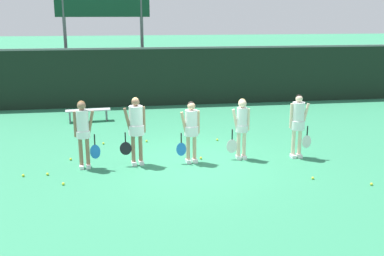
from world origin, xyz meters
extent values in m
plane|color=#2D7F56|center=(0.00, 0.00, 0.00)|extent=(140.00, 140.00, 0.00)
cube|color=black|center=(0.00, 7.64, 1.21)|extent=(60.00, 0.06, 2.41)
cube|color=slate|center=(0.00, 7.64, 2.45)|extent=(60.00, 0.08, 0.08)
cylinder|color=#515156|center=(-4.13, 8.75, 2.60)|extent=(0.14, 0.14, 5.20)
cylinder|color=#515156|center=(-0.87, 8.75, 2.60)|extent=(0.14, 0.14, 5.20)
cube|color=#B2B2B7|center=(-3.07, 5.15, 0.42)|extent=(1.63, 0.51, 0.04)
cylinder|color=slate|center=(-2.43, 5.33, 0.20)|extent=(0.06, 0.06, 0.40)
cylinder|color=slate|center=(-2.41, 5.08, 0.20)|extent=(0.06, 0.06, 0.40)
cylinder|color=slate|center=(-3.74, 5.21, 0.20)|extent=(0.06, 0.06, 0.40)
cylinder|color=slate|center=(-3.72, 4.96, 0.20)|extent=(0.06, 0.06, 0.40)
cylinder|color=#8C664C|center=(-2.73, -0.07, 0.42)|extent=(0.10, 0.10, 0.84)
cylinder|color=#8C664C|center=(-2.90, -0.08, 0.42)|extent=(0.10, 0.10, 0.84)
cube|color=white|center=(-2.73, -0.10, 0.04)|extent=(0.13, 0.25, 0.09)
cube|color=white|center=(-2.90, -0.11, 0.04)|extent=(0.13, 0.25, 0.09)
cylinder|color=white|center=(-2.82, -0.07, 0.90)|extent=(0.36, 0.36, 0.18)
cylinder|color=white|center=(-2.82, -0.07, 1.18)|extent=(0.31, 0.31, 0.69)
sphere|color=#8C664C|center=(-2.82, -0.07, 1.63)|extent=(0.22, 0.22, 0.22)
sphere|color=olive|center=(-2.82, -0.05, 1.66)|extent=(0.20, 0.20, 0.20)
cylinder|color=#8C664C|center=(-2.63, -0.06, 1.17)|extent=(0.22, 0.09, 0.66)
cylinder|color=#8C664C|center=(-3.00, -0.09, 1.17)|extent=(0.08, 0.08, 0.66)
cylinder|color=black|center=(-2.54, -0.08, 0.75)|extent=(0.03, 0.03, 0.27)
ellipsoid|color=blue|center=(-2.54, -0.08, 0.42)|extent=(0.26, 0.03, 0.38)
cylinder|color=#8C664C|center=(-1.38, 0.01, 0.43)|extent=(0.10, 0.10, 0.85)
cylinder|color=#8C664C|center=(-1.57, -0.02, 0.43)|extent=(0.10, 0.10, 0.85)
cube|color=white|center=(-1.37, -0.02, 0.04)|extent=(0.15, 0.25, 0.09)
cube|color=white|center=(-1.57, -0.05, 0.04)|extent=(0.15, 0.25, 0.09)
cylinder|color=white|center=(-1.48, 0.00, 0.94)|extent=(0.41, 0.41, 0.25)
cylinder|color=white|center=(-1.48, 0.00, 1.21)|extent=(0.36, 0.36, 0.72)
sphere|color=#8C664C|center=(-1.48, 0.00, 1.67)|extent=(0.20, 0.20, 0.20)
sphere|color=#D8B772|center=(-1.48, 0.02, 1.70)|extent=(0.19, 0.19, 0.19)
cylinder|color=#8C664C|center=(-1.69, -0.04, 1.20)|extent=(0.23, 0.11, 0.68)
cylinder|color=#8C664C|center=(-1.27, 0.03, 1.20)|extent=(0.08, 0.08, 0.68)
cylinder|color=black|center=(-1.77, -0.07, 0.77)|extent=(0.03, 0.03, 0.26)
ellipsoid|color=black|center=(-1.77, -0.07, 0.47)|extent=(0.31, 0.03, 0.35)
cylinder|color=tan|center=(0.05, -0.04, 0.39)|extent=(0.10, 0.10, 0.78)
cylinder|color=tan|center=(-0.13, -0.06, 0.39)|extent=(0.10, 0.10, 0.78)
cube|color=white|center=(0.05, -0.07, 0.04)|extent=(0.14, 0.25, 0.09)
cube|color=white|center=(-0.12, -0.09, 0.04)|extent=(0.14, 0.25, 0.09)
cylinder|color=white|center=(-0.04, -0.05, 0.87)|extent=(0.37, 0.37, 0.25)
cylinder|color=white|center=(-0.04, -0.05, 1.11)|extent=(0.32, 0.32, 0.64)
sphere|color=tan|center=(-0.04, -0.05, 1.53)|extent=(0.21, 0.21, 0.21)
sphere|color=black|center=(-0.04, -0.03, 1.56)|extent=(0.19, 0.19, 0.19)
cylinder|color=tan|center=(-0.24, -0.08, 1.09)|extent=(0.21, 0.10, 0.61)
cylinder|color=tan|center=(0.15, -0.03, 1.09)|extent=(0.08, 0.08, 0.61)
cylinder|color=black|center=(-0.32, -0.11, 0.70)|extent=(0.03, 0.03, 0.26)
ellipsoid|color=blue|center=(-0.32, -0.11, 0.39)|extent=(0.26, 0.03, 0.36)
cylinder|color=beige|center=(1.43, 0.04, 0.40)|extent=(0.10, 0.10, 0.79)
cylinder|color=beige|center=(1.28, 0.05, 0.40)|extent=(0.10, 0.10, 0.79)
cube|color=white|center=(1.43, 0.01, 0.04)|extent=(0.12, 0.24, 0.09)
cube|color=white|center=(1.28, 0.02, 0.04)|extent=(0.12, 0.24, 0.09)
cylinder|color=white|center=(1.36, 0.05, 0.85)|extent=(0.33, 0.33, 0.18)
cylinder|color=white|center=(1.36, 0.05, 1.11)|extent=(0.29, 0.29, 0.63)
sphere|color=beige|center=(1.36, 0.05, 1.54)|extent=(0.22, 0.22, 0.22)
sphere|color=#D8B772|center=(1.36, 0.07, 1.56)|extent=(0.20, 0.20, 0.20)
cylinder|color=beige|center=(1.17, 0.05, 1.09)|extent=(0.20, 0.08, 0.61)
cylinder|color=beige|center=(1.53, 0.04, 1.09)|extent=(0.08, 0.08, 0.60)
cylinder|color=black|center=(1.09, 0.03, 0.70)|extent=(0.03, 0.03, 0.28)
ellipsoid|color=silver|center=(1.09, 0.03, 0.37)|extent=(0.30, 0.03, 0.39)
cylinder|color=beige|center=(2.98, -0.07, 0.42)|extent=(0.10, 0.10, 0.83)
cylinder|color=beige|center=(2.80, -0.07, 0.42)|extent=(0.10, 0.10, 0.83)
cube|color=white|center=(2.98, -0.10, 0.04)|extent=(0.11, 0.24, 0.09)
cube|color=white|center=(2.80, -0.10, 0.04)|extent=(0.11, 0.24, 0.09)
cylinder|color=white|center=(2.89, -0.07, 0.92)|extent=(0.38, 0.38, 0.25)
cylinder|color=white|center=(2.89, -0.07, 1.19)|extent=(0.33, 0.33, 0.71)
sphere|color=beige|center=(2.89, -0.07, 1.64)|extent=(0.19, 0.19, 0.19)
sphere|color=black|center=(2.89, -0.05, 1.67)|extent=(0.18, 0.18, 0.18)
cylinder|color=beige|center=(3.09, -0.07, 1.18)|extent=(0.22, 0.08, 0.68)
cylinder|color=beige|center=(2.70, -0.07, 1.18)|extent=(0.08, 0.08, 0.68)
cylinder|color=black|center=(3.17, -0.09, 0.75)|extent=(0.03, 0.03, 0.26)
ellipsoid|color=silver|center=(3.17, -0.09, 0.44)|extent=(0.26, 0.03, 0.36)
sphere|color=#CCE033|center=(0.26, 0.15, 0.04)|extent=(0.07, 0.07, 0.07)
sphere|color=#CCE033|center=(-4.27, -0.51, 0.03)|extent=(0.07, 0.07, 0.07)
sphere|color=#CCE033|center=(1.08, 1.88, 0.03)|extent=(0.07, 0.07, 0.07)
sphere|color=#CCE033|center=(3.83, -2.35, 0.03)|extent=(0.07, 0.07, 0.07)
sphere|color=#CCE033|center=(2.65, -1.77, 0.03)|extent=(0.07, 0.07, 0.07)
sphere|color=#CCE033|center=(-3.25, 0.60, 0.03)|extent=(0.07, 0.07, 0.07)
sphere|color=#CCE033|center=(-3.23, -1.23, 0.03)|extent=(0.07, 0.07, 0.07)
sphere|color=#CCE033|center=(-3.69, -0.51, 0.03)|extent=(0.07, 0.07, 0.07)
sphere|color=#CCE033|center=(-1.12, 2.06, 0.03)|extent=(0.07, 0.07, 0.07)
sphere|color=#CCE033|center=(-2.43, 2.01, 0.03)|extent=(0.06, 0.06, 0.06)
camera|label=1|loc=(-1.78, -11.34, 3.89)|focal=42.00mm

